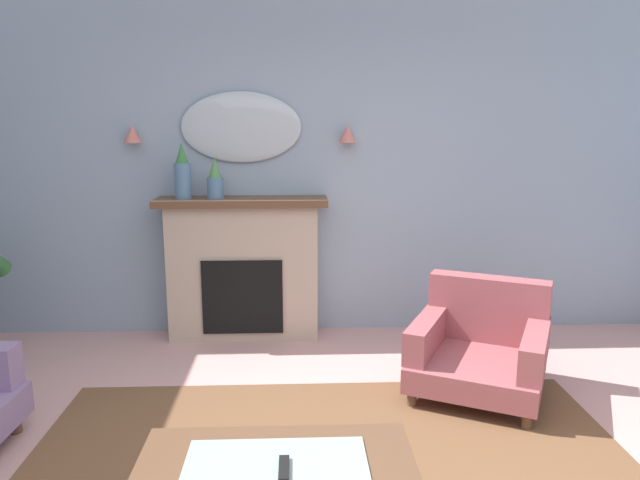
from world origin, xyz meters
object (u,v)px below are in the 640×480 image
Objects in this scene: mantel_vase_centre at (215,180)px; tv_remote at (284,469)px; wall_mirror at (241,127)px; wall_sconce_left at (132,134)px; mantel_vase_right at (183,174)px; coffee_table at (276,477)px; armchair_in_corner at (481,345)px; fireplace at (243,270)px; wall_sconce_right at (348,134)px.

mantel_vase_centre is 2.02× the size of tv_remote.
wall_sconce_left is at bearing -176.63° from wall_mirror.
mantel_vase_right is at bearing -16.70° from wall_sconce_left.
mantel_vase_centre is 0.29× the size of coffee_table.
tv_remote is 0.15× the size of armchair_in_corner.
wall_sconce_left reaches higher than armchair_in_corner.
mantel_vase_right is 2.55m from armchair_in_corner.
armchair_in_corner is at bearing 49.87° from coffee_table.
fireplace is at bearing 8.06° from mantel_vase_centre.
mantel_vase_centre is 2.81m from tv_remote.
mantel_vase_right is 2.89m from tv_remote.
coffee_table is at bearing -72.79° from mantel_vase_right.
mantel_vase_centre is 2.33m from armchair_in_corner.
fireplace is at bearing -173.84° from wall_sconce_right.
wall_sconce_left is at bearing 169.54° from mantel_vase_centre.
wall_sconce_right is 0.13× the size of armchair_in_corner.
wall_sconce_right is at bearing 124.83° from armchair_in_corner.
tv_remote is at bearing -58.76° from coffee_table.
wall_mirror reaches higher than tv_remote.
armchair_in_corner is (1.27, 1.59, -0.15)m from tv_remote.
fireplace is 1.15m from wall_mirror.
mantel_vase_centre is (-0.20, -0.03, 0.73)m from fireplace.
fireplace reaches higher than tv_remote.
mantel_vase_centre is 0.49m from wall_mirror.
tv_remote is at bearing -81.91° from fireplace.
coffee_table is (0.34, -2.73, -1.33)m from wall_mirror.
wall_mirror reaches higher than mantel_vase_centre.
wall_sconce_right reaches higher than mantel_vase_right.
wall_sconce_right reaches higher than mantel_vase_centre.
wall_sconce_right is 0.88× the size of tv_remote.
wall_mirror reaches higher than armchair_in_corner.
armchair_in_corner reaches higher than coffee_table.
tv_remote is (0.03, -0.05, 0.07)m from coffee_table.
coffee_table is (0.34, -2.59, -0.19)m from fireplace.
fireplace is 9.71× the size of wall_sconce_left.
fireplace is at bearing -90.00° from wall_mirror.
wall_sconce_left reaches higher than coffee_table.
mantel_vase_centre is at bearing 0.00° from mantel_vase_right.
wall_sconce_right is 3.03m from tv_remote.
fireplace is 3.12× the size of mantel_vase_right.
mantel_vase_centre is at bearing 102.41° from tv_remote.
wall_sconce_right is 0.13× the size of coffee_table.
mantel_vase_right is at bearing -174.73° from wall_sconce_right.
wall_sconce_left is at bearing 155.41° from armchair_in_corner.
mantel_vase_centre is at bearing 151.02° from armchair_in_corner.
mantel_vase_right is 0.45× the size of wall_mirror.
coffee_table is 6.88× the size of tv_remote.
wall_sconce_left is 3.20m from coffee_table.
mantel_vase_right is 2.85m from coffee_table.
fireplace is 1.38m from wall_sconce_right.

